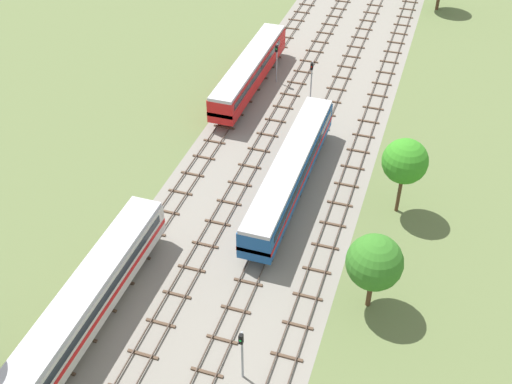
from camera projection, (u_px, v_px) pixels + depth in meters
ground_plane at (274, 168)px, 62.62m from camera, size 480.00×480.00×0.00m
ballast_bed at (274, 168)px, 62.61m from camera, size 18.74×176.00×0.01m
track_far_left at (209, 149)px, 65.06m from camera, size 2.40×126.00×0.29m
track_left at (254, 157)px, 63.87m from camera, size 2.40×126.00×0.29m
track_centre_left at (301, 166)px, 62.68m from camera, size 2.40×126.00×0.29m
track_centre at (350, 175)px, 61.49m from camera, size 2.40×126.00×0.29m
passenger_coach_far_left_mid at (82, 307)px, 45.11m from camera, size 2.96×22.00×3.80m
passenger_coach_centre_left_midfar at (291, 170)px, 58.06m from camera, size 2.96×22.00×3.80m
diesel_railcar_far_left_far at (250, 70)px, 73.41m from camera, size 2.96×20.50×3.80m
signal_post_nearest at (277, 58)px, 74.45m from camera, size 0.28×0.47×4.99m
signal_post_near at (311, 75)px, 71.44m from camera, size 0.28×0.47×4.74m
signal_post_mid at (242, 349)px, 41.64m from camera, size 0.28×0.47×4.78m
lineside_tree_0 at (405, 161)px, 54.12m from camera, size 4.02×4.02×7.55m
lineside_tree_2 at (374, 263)px, 45.86m from camera, size 4.27×4.27×6.72m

